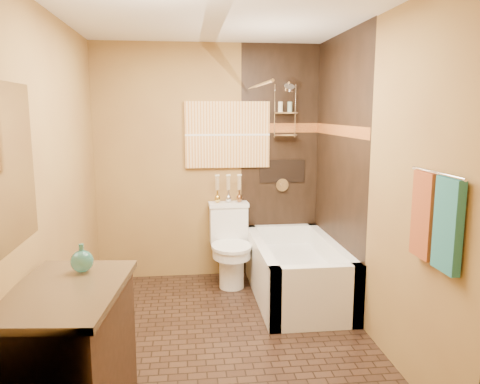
{
  "coord_description": "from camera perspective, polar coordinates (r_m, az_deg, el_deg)",
  "views": [
    {
      "loc": [
        -0.26,
        -3.5,
        1.79
      ],
      "look_at": [
        0.21,
        0.4,
        1.11
      ],
      "focal_mm": 35.0,
      "sensor_mm": 36.0,
      "label": 1
    }
  ],
  "objects": [
    {
      "name": "floor",
      "position": [
        3.94,
        -2.41,
        -17.26
      ],
      "size": [
        3.0,
        3.0,
        0.0
      ],
      "primitive_type": "plane",
      "color": "black",
      "rests_on": "ground"
    },
    {
      "name": "wall_left",
      "position": [
        3.67,
        -21.59,
        0.6
      ],
      "size": [
        0.02,
        3.0,
        2.5
      ],
      "primitive_type": "cube",
      "color": "olive",
      "rests_on": "floor"
    },
    {
      "name": "wall_right",
      "position": [
        3.83,
        15.65,
        1.29
      ],
      "size": [
        0.02,
        3.0,
        2.5
      ],
      "primitive_type": "cube",
      "color": "olive",
      "rests_on": "floor"
    },
    {
      "name": "wall_back",
      "position": [
        5.04,
        -3.82,
        3.57
      ],
      "size": [
        2.4,
        0.02,
        2.5
      ],
      "primitive_type": "cube",
      "color": "olive",
      "rests_on": "floor"
    },
    {
      "name": "wall_front",
      "position": [
        2.09,
        0.51,
        -5.19
      ],
      "size": [
        2.4,
        0.02,
        2.5
      ],
      "primitive_type": "cube",
      "color": "olive",
      "rests_on": "floor"
    },
    {
      "name": "ceiling",
      "position": [
        3.59,
        -2.71,
        21.16
      ],
      "size": [
        3.0,
        3.0,
        0.0
      ],
      "primitive_type": "plane",
      "color": "silver",
      "rests_on": "wall_back"
    },
    {
      "name": "alcove_tile_back",
      "position": [
        5.13,
        4.89,
        3.66
      ],
      "size": [
        0.85,
        0.01,
        2.5
      ],
      "primitive_type": "cube",
      "color": "black",
      "rests_on": "wall_back"
    },
    {
      "name": "alcove_tile_right",
      "position": [
        4.53,
        11.91,
        2.68
      ],
      "size": [
        0.01,
        1.5,
        2.5
      ],
      "primitive_type": "cube",
      "color": "black",
      "rests_on": "wall_right"
    },
    {
      "name": "mosaic_band_back",
      "position": [
        5.09,
        4.97,
        7.79
      ],
      "size": [
        0.85,
        0.01,
        0.1
      ],
      "primitive_type": "cube",
      "color": "brown",
      "rests_on": "alcove_tile_back"
    },
    {
      "name": "mosaic_band_right",
      "position": [
        4.49,
        11.96,
        7.37
      ],
      "size": [
        0.01,
        1.5,
        0.1
      ],
      "primitive_type": "cube",
      "color": "brown",
      "rests_on": "alcove_tile_right"
    },
    {
      "name": "alcove_niche",
      "position": [
        5.14,
        5.16,
        2.54
      ],
      "size": [
        0.5,
        0.01,
        0.25
      ],
      "primitive_type": "cube",
      "color": "black",
      "rests_on": "alcove_tile_back"
    },
    {
      "name": "shower_fixtures",
      "position": [
        5.0,
        5.5,
        8.27
      ],
      "size": [
        0.24,
        0.33,
        1.16
      ],
      "color": "silver",
      "rests_on": "floor"
    },
    {
      "name": "curtain_rod",
      "position": [
        4.31,
        2.05,
        12.8
      ],
      "size": [
        0.03,
        1.55,
        0.03
      ],
      "primitive_type": "cylinder",
      "rotation": [
        1.57,
        0.0,
        0.0
      ],
      "color": "silver",
      "rests_on": "wall_back"
    },
    {
      "name": "towel_bar",
      "position": [
        2.85,
        22.89,
        2.14
      ],
      "size": [
        0.02,
        0.55,
        0.02
      ],
      "primitive_type": "cylinder",
      "rotation": [
        1.57,
        0.0,
        0.0
      ],
      "color": "silver",
      "rests_on": "wall_right"
    },
    {
      "name": "towel_teal",
      "position": [
        2.79,
        24.02,
        -3.73
      ],
      "size": [
        0.05,
        0.22,
        0.52
      ],
      "primitive_type": "cube",
      "color": "#206C6D",
      "rests_on": "towel_bar"
    },
    {
      "name": "towel_rust",
      "position": [
        3.01,
        21.51,
        -2.63
      ],
      "size": [
        0.05,
        0.22,
        0.52
      ],
      "primitive_type": "cube",
      "color": "#923A1A",
      "rests_on": "towel_bar"
    },
    {
      "name": "sunset_painting",
      "position": [
        5.01,
        -1.54,
        6.99
      ],
      "size": [
        0.9,
        0.04,
        0.7
      ],
      "primitive_type": "cube",
      "color": "orange",
      "rests_on": "wall_back"
    },
    {
      "name": "vanity_mirror",
      "position": [
        2.69,
        -27.03,
        2.5
      ],
      "size": [
        0.01,
        1.0,
        0.9
      ],
      "primitive_type": "cube",
      "color": "white",
      "rests_on": "wall_left"
    },
    {
      "name": "bathtub",
      "position": [
        4.66,
        6.86,
        -10.03
      ],
      "size": [
        0.8,
        1.5,
        0.55
      ],
      "color": "white",
      "rests_on": "floor"
    },
    {
      "name": "toilet",
      "position": [
        4.92,
        -1.19,
        -6.41
      ],
      "size": [
        0.43,
        0.63,
        0.83
      ],
      "rotation": [
        0.0,
        0.0,
        0.02
      ],
      "color": "white",
      "rests_on": "floor"
    },
    {
      "name": "vanity",
      "position": [
        2.93,
        -20.21,
        -18.65
      ],
      "size": [
        0.68,
        1.01,
        0.85
      ],
      "rotation": [
        0.0,
        0.0,
        -0.1
      ],
      "color": "black",
      "rests_on": "floor"
    },
    {
      "name": "teal_bottle",
      "position": [
        2.95,
        -18.72,
        -7.65
      ],
      "size": [
        0.14,
        0.14,
        0.21
      ],
      "primitive_type": null,
      "rotation": [
        0.0,
        0.0,
        -0.03
      ],
      "color": "#267367",
      "rests_on": "vanity"
    },
    {
      "name": "bud_vases",
      "position": [
        4.98,
        -1.42,
        0.52
      ],
      "size": [
        0.3,
        0.06,
        0.29
      ],
      "color": "gold",
      "rests_on": "toilet"
    }
  ]
}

